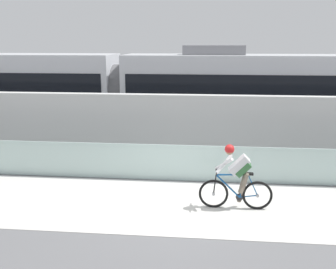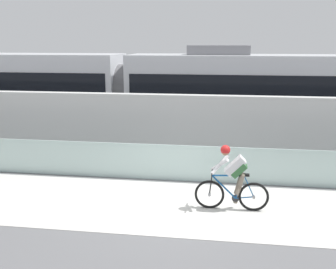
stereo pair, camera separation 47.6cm
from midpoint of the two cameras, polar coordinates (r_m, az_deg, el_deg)
name	(u,v)px [view 2 (the right image)]	position (r m, az deg, el deg)	size (l,w,h in m)	color
ground_plane	(180,207)	(9.83, 3.15, -10.43)	(200.00, 200.00, 0.00)	slate
bike_path_deck	(180,206)	(9.82, 3.15, -10.40)	(32.00, 3.20, 0.01)	silver
glass_parapet	(187,163)	(11.36, 4.01, -4.22)	(32.00, 0.05, 1.06)	#ADC6C1
concrete_barrier_wall	(193,129)	(12.94, 4.65, 0.75)	(32.00, 0.36, 2.28)	silver
tram_rail_near	(197,144)	(15.62, 5.14, -1.33)	(32.00, 0.08, 0.01)	#595654
tram_rail_far	(200,135)	(17.01, 5.41, -0.10)	(32.00, 0.08, 0.01)	#595654
tram	(125,92)	(16.39, -5.39, 6.10)	(22.56, 2.54, 3.81)	silver
cyclist_on_bike	(232,179)	(9.52, 10.77, -6.39)	(1.77, 0.58, 1.61)	black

